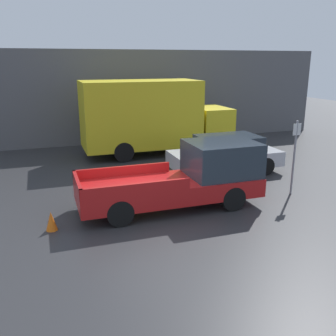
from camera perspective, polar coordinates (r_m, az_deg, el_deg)
The scene contains 7 objects.
ground_plane at distance 11.46m, azimuth -3.17°, elevation -7.16°, with size 60.00×60.00×0.00m, color #2D2D30.
building_wall at distance 21.06m, azimuth -11.36°, elevation 10.40°, with size 28.00×0.15×5.10m.
pickup_truck at distance 11.92m, azimuth 3.13°, elevation -1.40°, with size 5.75×1.99×2.01m.
car at distance 15.67m, azimuth 8.81°, elevation 2.15°, with size 4.54×1.96×1.55m.
delivery_truck at distance 18.55m, azimuth -2.66°, elevation 7.95°, with size 7.38×2.61×3.61m.
parking_sign at distance 13.50m, azimuth 18.70°, elevation 2.10°, with size 0.30×0.07×2.59m.
traffic_cone at distance 10.87m, azimuth -17.36°, elevation -7.72°, with size 0.32×0.32×0.54m.
Camera 1 is at (-2.82, -10.15, 4.52)m, focal length 40.00 mm.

